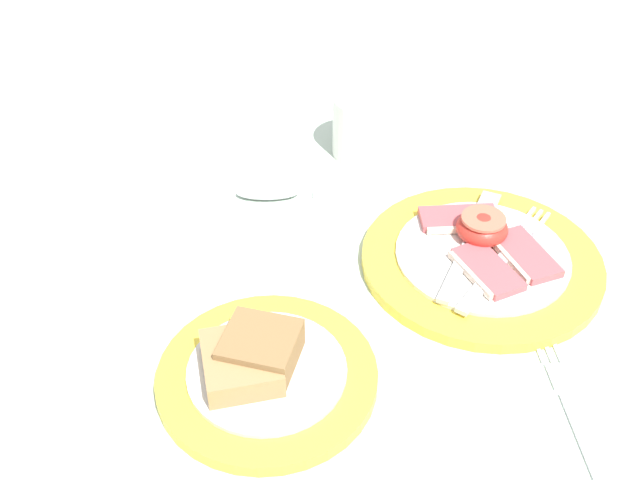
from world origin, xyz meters
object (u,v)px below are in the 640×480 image
(bread_plate, at_px, (263,370))
(fork_on_cloth, at_px, (573,411))
(breakfast_plate, at_px, (482,256))
(sugar_cup, at_px, (367,124))
(teaspoon_by_saucer, at_px, (292,193))

(bread_plate, xyz_separation_m, fork_on_cloth, (0.19, -0.17, -0.01))
(breakfast_plate, xyz_separation_m, sugar_cup, (0.02, 0.23, 0.03))
(bread_plate, distance_m, fork_on_cloth, 0.26)
(breakfast_plate, distance_m, teaspoon_by_saucer, 0.22)
(breakfast_plate, height_order, sugar_cup, sugar_cup)
(teaspoon_by_saucer, bearing_deg, bread_plate, 85.23)
(breakfast_plate, bearing_deg, fork_on_cloth, -109.32)
(breakfast_plate, relative_size, fork_on_cloth, 1.40)
(sugar_cup, relative_size, fork_on_cloth, 0.47)
(breakfast_plate, distance_m, fork_on_cloth, 0.19)
(breakfast_plate, xyz_separation_m, teaspoon_by_saucer, (-0.10, 0.20, -0.01))
(teaspoon_by_saucer, height_order, fork_on_cloth, teaspoon_by_saucer)
(bread_plate, relative_size, fork_on_cloth, 1.10)
(fork_on_cloth, bearing_deg, breakfast_plate, 9.38)
(sugar_cup, xyz_separation_m, teaspoon_by_saucer, (-0.12, -0.03, -0.03))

